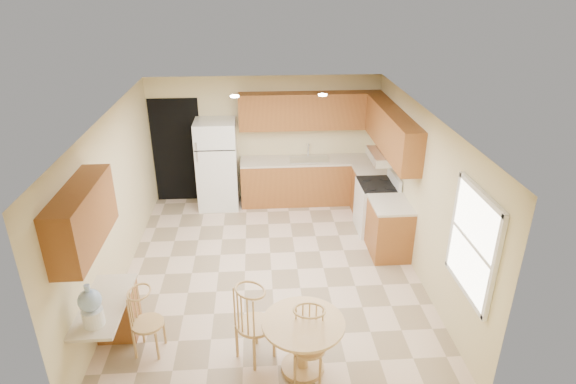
{
  "coord_description": "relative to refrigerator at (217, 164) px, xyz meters",
  "views": [
    {
      "loc": [
        -0.17,
        -6.36,
        4.29
      ],
      "look_at": [
        0.28,
        0.3,
        1.21
      ],
      "focal_mm": 30.0,
      "sensor_mm": 36.0,
      "label": 1
    }
  ],
  "objects": [
    {
      "name": "upper_cab_right",
      "position": [
        3.04,
        -1.19,
        0.98
      ],
      "size": [
        0.33,
        2.42,
        0.7
      ],
      "primitive_type": "cube",
      "color": "#995927",
      "rests_on": "wall_right"
    },
    {
      "name": "dining_table",
      "position": [
        1.24,
        -4.49,
        -0.42
      ],
      "size": [
        0.94,
        0.94,
        0.7
      ],
      "rotation": [
        0.0,
        0.0,
        0.17
      ],
      "color": "tan",
      "rests_on": "floor"
    },
    {
      "name": "window",
      "position": [
        3.18,
        -4.25,
        0.63
      ],
      "size": [
        0.06,
        1.12,
        1.3
      ],
      "color": "white",
      "rests_on": "wall_right"
    },
    {
      "name": "upper_cab_left",
      "position": [
        -1.13,
        -4.0,
        0.98
      ],
      "size": [
        0.33,
        1.4,
        0.7
      ],
      "primitive_type": "cube",
      "color": "#995927",
      "rests_on": "wall_left"
    },
    {
      "name": "base_cab_back",
      "position": [
        1.83,
        0.05,
        -0.44
      ],
      "size": [
        2.75,
        0.6,
        0.87
      ],
      "primitive_type": "cube",
      "color": "#995927",
      "rests_on": "floor"
    },
    {
      "name": "upper_cab_back",
      "position": [
        1.83,
        0.19,
        0.98
      ],
      "size": [
        2.75,
        0.33,
        0.7
      ],
      "primitive_type": "cube",
      "color": "#995927",
      "rests_on": "wall_back"
    },
    {
      "name": "water_crock",
      "position": [
        -1.05,
        -4.46,
        0.13
      ],
      "size": [
        0.25,
        0.25,
        0.52
      ],
      "color": "white",
      "rests_on": "desk_top"
    },
    {
      "name": "counter_back",
      "position": [
        1.83,
        0.05,
        0.02
      ],
      "size": [
        2.75,
        0.63,
        0.04
      ],
      "primitive_type": "cube",
      "color": "beige",
      "rests_on": "base_cab_back"
    },
    {
      "name": "ceiling",
      "position": [
        0.95,
        -2.4,
        1.63
      ],
      "size": [
        4.5,
        5.5,
        0.02
      ],
      "primitive_type": "cube",
      "color": "white",
      "rests_on": "wall_back"
    },
    {
      "name": "desk_pedestal",
      "position": [
        -1.05,
        -3.72,
        -0.51
      ],
      "size": [
        0.48,
        0.42,
        0.72
      ],
      "primitive_type": "cube",
      "color": "#995927",
      "rests_on": "floor"
    },
    {
      "name": "wall_left",
      "position": [
        -1.3,
        -2.4,
        0.38
      ],
      "size": [
        0.02,
        5.5,
        2.5
      ],
      "primitive_type": "cube",
      "color": "beige",
      "rests_on": "floor"
    },
    {
      "name": "chair_desk",
      "position": [
        -0.6,
        -4.14,
        -0.34
      ],
      "size": [
        0.39,
        0.5,
        0.88
      ],
      "rotation": [
        0.0,
        0.0,
        -1.71
      ],
      "color": "tan",
      "rests_on": "floor"
    },
    {
      "name": "wall_back",
      "position": [
        0.95,
        0.35,
        0.38
      ],
      "size": [
        4.5,
        0.02,
        2.5
      ],
      "primitive_type": "cube",
      "color": "beige",
      "rests_on": "floor"
    },
    {
      "name": "counter_right_a",
      "position": [
        2.9,
        -0.54,
        0.02
      ],
      "size": [
        0.63,
        0.59,
        0.04
      ],
      "primitive_type": "cube",
      "color": "beige",
      "rests_on": "base_cab_right_a"
    },
    {
      "name": "base_cab_right_a",
      "position": [
        2.9,
        -0.54,
        -0.44
      ],
      "size": [
        0.6,
        0.59,
        0.87
      ],
      "primitive_type": "cube",
      "color": "#995927",
      "rests_on": "floor"
    },
    {
      "name": "can_light_b",
      "position": [
        1.85,
        -1.2,
        1.61
      ],
      "size": [
        0.14,
        0.14,
        0.02
      ],
      "primitive_type": "cylinder",
      "color": "white",
      "rests_on": "ceiling"
    },
    {
      "name": "stove",
      "position": [
        2.88,
        -1.22,
        -0.4
      ],
      "size": [
        0.65,
        0.76,
        1.09
      ],
      "color": "white",
      "rests_on": "floor"
    },
    {
      "name": "sink",
      "position": [
        1.8,
        0.05,
        0.04
      ],
      "size": [
        0.78,
        0.44,
        0.01
      ],
      "primitive_type": "cube",
      "color": "silver",
      "rests_on": "counter_back"
    },
    {
      "name": "refrigerator",
      "position": [
        0.0,
        0.0,
        0.0
      ],
      "size": [
        0.77,
        0.75,
        1.75
      ],
      "color": "white",
      "rests_on": "floor"
    },
    {
      "name": "desk_top",
      "position": [
        -1.05,
        -4.1,
        -0.12
      ],
      "size": [
        0.5,
        1.2,
        0.04
      ],
      "primitive_type": "cube",
      "color": "beige",
      "rests_on": "desk_pedestal"
    },
    {
      "name": "wall_front",
      "position": [
        0.95,
        -5.15,
        0.38
      ],
      "size": [
        4.5,
        0.02,
        2.5
      ],
      "primitive_type": "cube",
      "color": "beige",
      "rests_on": "floor"
    },
    {
      "name": "chair_table_b",
      "position": [
        1.29,
        -4.69,
        -0.32
      ],
      "size": [
        0.4,
        0.4,
        0.9
      ],
      "rotation": [
        0.0,
        0.0,
        2.99
      ],
      "color": "tan",
      "rests_on": "floor"
    },
    {
      "name": "counter_right_b",
      "position": [
        2.9,
        -2.0,
        0.02
      ],
      "size": [
        0.63,
        0.8,
        0.04
      ],
      "primitive_type": "cube",
      "color": "beige",
      "rests_on": "base_cab_right_b"
    },
    {
      "name": "chair_table_a",
      "position": [
        0.69,
        -4.34,
        -0.26
      ],
      "size": [
        0.44,
        0.55,
        1.0
      ],
      "rotation": [
        0.0,
        0.0,
        -0.85
      ],
      "color": "tan",
      "rests_on": "floor"
    },
    {
      "name": "base_cab_right_b",
      "position": [
        2.9,
        -2.0,
        -0.44
      ],
      "size": [
        0.6,
        0.8,
        0.87
      ],
      "primitive_type": "cube",
      "color": "#995927",
      "rests_on": "floor"
    },
    {
      "name": "wall_right",
      "position": [
        3.2,
        -2.4,
        0.38
      ],
      "size": [
        0.02,
        5.5,
        2.5
      ],
      "primitive_type": "cube",
      "color": "beige",
      "rests_on": "floor"
    },
    {
      "name": "floor",
      "position": [
        0.95,
        -2.4,
        -0.87
      ],
      "size": [
        5.5,
        5.5,
        0.0
      ],
      "primitive_type": "plane",
      "color": "beige",
      "rests_on": "ground"
    },
    {
      "name": "can_light_a",
      "position": [
        0.45,
        -1.2,
        1.61
      ],
      "size": [
        0.14,
        0.14,
        0.02
      ],
      "primitive_type": "cylinder",
      "color": "white",
      "rests_on": "ceiling"
    },
    {
      "name": "doorway",
      "position": [
        -0.8,
        0.34,
        0.18
      ],
      "size": [
        0.9,
        0.02,
        2.1
      ],
      "primitive_type": "cube",
      "color": "black",
      "rests_on": "floor"
    },
    {
      "name": "range_hood",
      "position": [
        2.95,
        -1.22,
        0.55
      ],
      "size": [
        0.5,
        0.76,
        0.14
      ],
      "primitive_type": "cube",
      "color": "silver",
      "rests_on": "upper_cab_right"
    }
  ]
}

